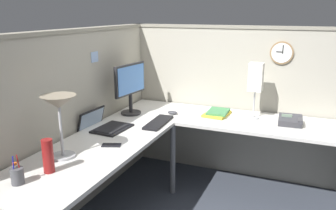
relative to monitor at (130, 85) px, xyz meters
name	(u,v)px	position (x,y,z in m)	size (l,w,h in m)	color
ground_plane	(182,204)	(-0.23, -0.64, -1.02)	(6.80, 6.80, 0.00)	#383D47
cubicle_wall_back	(74,122)	(-0.60, 0.23, -0.23)	(2.57, 0.12, 1.58)	#A8A393
cubicle_wall_right	(235,101)	(0.64, -0.90, -0.23)	(0.12, 2.37, 1.58)	#A8A393
desk	(182,146)	(-0.38, -0.69, -0.39)	(2.35, 2.15, 0.73)	silver
monitor	(130,85)	(0.00, 0.00, 0.00)	(0.46, 0.20, 0.50)	#232326
laptop	(103,125)	(-0.47, 0.02, -0.27)	(0.36, 0.40, 0.22)	black
keyboard	(158,122)	(-0.18, -0.38, -0.28)	(0.43, 0.14, 0.02)	black
computer_mouse	(173,113)	(0.14, -0.39, -0.28)	(0.06, 0.10, 0.03)	#38383D
desk_lamp_dome	(59,107)	(-1.12, -0.06, 0.07)	(0.24, 0.24, 0.44)	#B7BABF
pen_cup	(17,176)	(-1.54, -0.07, -0.24)	(0.08, 0.08, 0.18)	#4C4C51
cell_phone	(111,145)	(-0.81, -0.27, -0.29)	(0.07, 0.14, 0.01)	black
thermos_flask	(48,156)	(-1.35, -0.14, -0.18)	(0.07, 0.07, 0.22)	maroon
office_phone	(291,121)	(0.24, -1.49, -0.26)	(0.20, 0.21, 0.11)	#38383D
book_stack	(217,113)	(0.28, -0.80, -0.27)	(0.30, 0.24, 0.04)	yellow
desk_lamp_paper	(256,79)	(0.31, -1.15, 0.09)	(0.13, 0.13, 0.53)	#B7BABF
wall_clock	(282,53)	(0.58, -1.34, 0.31)	(0.04, 0.22, 0.22)	olive
pinned_note_leftmost	(95,57)	(-0.32, 0.18, 0.30)	(0.11, 0.00, 0.09)	#99B7E5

